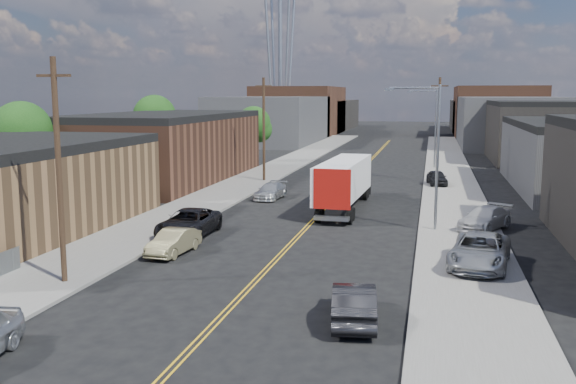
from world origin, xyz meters
The scene contains 28 objects.
ground centered at (0.00, 60.00, 0.00)m, with size 260.00×260.00×0.00m, color black.
centerline centered at (0.00, 45.00, 0.01)m, with size 0.32×120.00×0.01m, color gold.
sidewalk_left centered at (-9.50, 45.00, 0.07)m, with size 5.00×140.00×0.15m, color slate.
sidewalk_right centered at (9.50, 45.00, 0.07)m, with size 5.00×140.00×0.15m, color slate.
warehouse_brown centered at (-18.00, 44.00, 3.30)m, with size 12.00×26.00×6.60m.
industrial_right_c centered at (22.00, 72.00, 3.80)m, with size 14.00×22.00×7.60m.
skyline_left_a centered at (-20.00, 95.00, 4.00)m, with size 16.00×30.00×8.00m, color #333335.
skyline_right_a centered at (20.00, 95.00, 4.00)m, with size 16.00×30.00×8.00m, color #333335.
skyline_left_b centered at (-20.00, 120.00, 5.00)m, with size 16.00×26.00×10.00m, color #502E20.
skyline_right_b centered at (20.00, 120.00, 5.00)m, with size 16.00×26.00×10.00m, color #502E20.
skyline_left_c centered at (-20.00, 140.00, 3.50)m, with size 16.00×40.00×7.00m, color black.
skyline_right_c centered at (20.00, 140.00, 3.50)m, with size 16.00×40.00×7.00m, color black.
streetlight_near centered at (7.60, 25.00, 5.33)m, with size 3.39×0.25×9.00m.
streetlight_far centered at (7.60, 60.00, 5.33)m, with size 3.39×0.25×9.00m.
utility_pole_left_near centered at (-8.20, 10.00, 5.14)m, with size 1.60×0.26×10.00m.
utility_pole_left_far centered at (-8.20, 45.00, 5.14)m, with size 1.60×0.26×10.00m.
utility_pole_right centered at (8.20, 48.00, 5.14)m, with size 1.60×0.26×10.00m.
tree_left_near centered at (-23.94, 30.00, 5.18)m, with size 4.85×4.76×7.91m.
tree_left_mid centered at (-23.94, 55.00, 5.48)m, with size 5.10×5.04×8.37m.
tree_left_far centered at (-13.94, 62.00, 4.57)m, with size 4.35×4.20×6.97m.
semi_truck centered at (1.50, 32.24, 2.11)m, with size 2.89×14.24×3.70m.
car_left_b centered at (-5.57, 16.18, 0.66)m, with size 1.40×4.02×1.32m, color #79724F.
car_left_c centered at (-6.40, 20.47, 0.80)m, with size 2.65×5.75×1.60m, color black.
car_left_d centered at (-5.00, 35.00, 0.64)m, with size 1.78×4.39×1.27m, color #B3B6B9.
car_right_oncoming centered at (5.00, 8.00, 0.75)m, with size 1.58×4.54×1.50m, color black.
car_right_lot_a centered at (10.07, 16.55, 0.95)m, with size 2.64×5.73×1.59m, color #A7A9AC.
car_right_lot_b centered at (11.00, 25.81, 0.83)m, with size 1.92×4.72×1.37m, color #B7B7B7.
car_right_lot_c centered at (8.20, 45.33, 0.81)m, with size 1.56×3.88×1.32m, color black.
Camera 1 is at (7.63, -14.87, 8.40)m, focal length 40.00 mm.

